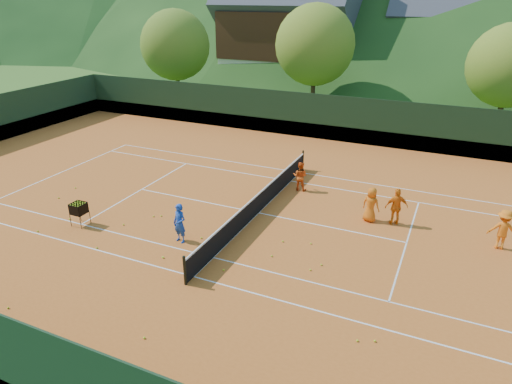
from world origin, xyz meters
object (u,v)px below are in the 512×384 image
at_px(student_b, 396,207).
at_px(student_d, 503,230).
at_px(student_a, 300,176).
at_px(student_c, 371,205).
at_px(ball_hopper, 79,209).
at_px(tennis_net, 258,203).
at_px(chalet_left, 289,29).
at_px(coach, 180,223).
at_px(chalet_mid, 457,38).

height_order(student_b, student_d, student_b).
distance_m(student_a, student_c, 4.33).
height_order(student_b, ball_hopper, student_b).
bearing_deg(tennis_net, ball_hopper, -146.91).
bearing_deg(student_b, student_d, 150.03).
xyz_separation_m(tennis_net, ball_hopper, (-6.37, -4.15, 0.25)).
xyz_separation_m(student_d, tennis_net, (-9.68, -1.05, -0.30)).
distance_m(student_d, chalet_left, 35.34).
xyz_separation_m(coach, ball_hopper, (-4.62, -0.56, -0.05)).
bearing_deg(student_b, ball_hopper, -0.08).
bearing_deg(ball_hopper, coach, 6.92).
relative_size(tennis_net, chalet_mid, 0.95).
height_order(student_a, student_b, student_b).
bearing_deg(student_d, chalet_mid, -87.10).
bearing_deg(chalet_mid, student_b, -90.54).
height_order(student_c, ball_hopper, student_c).
distance_m(ball_hopper, chalet_left, 34.69).
relative_size(student_b, chalet_mid, 0.13).
xyz_separation_m(student_d, chalet_mid, (-3.68, 32.95, 4.17)).
bearing_deg(ball_hopper, student_b, 24.74).
height_order(student_a, tennis_net, student_a).
bearing_deg(student_b, coach, 9.06).
bearing_deg(student_c, student_a, -13.16).
height_order(coach, student_c, coach).
distance_m(student_b, ball_hopper, 13.28).
bearing_deg(ball_hopper, student_d, 17.95).
xyz_separation_m(coach, student_b, (7.44, 5.00, 0.01)).
relative_size(student_a, student_d, 0.91).
bearing_deg(student_c, chalet_mid, -78.62).
relative_size(student_c, student_d, 0.96).
bearing_deg(student_b, tennis_net, -10.92).
relative_size(student_c, ball_hopper, 1.53).
distance_m(student_d, tennis_net, 9.74).
relative_size(coach, student_c, 1.04).
bearing_deg(student_a, chalet_mid, -103.19).
distance_m(coach, tennis_net, 4.00).
bearing_deg(student_c, student_b, -159.03).
relative_size(student_a, tennis_net, 0.12).
height_order(student_b, student_c, student_b).
height_order(student_d, ball_hopper, student_d).
distance_m(student_c, chalet_mid, 33.02).
xyz_separation_m(student_b, chalet_mid, (0.30, 32.59, 4.15)).
distance_m(coach, student_d, 12.33).
xyz_separation_m(student_b, student_c, (-1.03, -0.13, -0.05)).
relative_size(student_c, chalet_mid, 0.12).
bearing_deg(tennis_net, coach, -115.99).
bearing_deg(chalet_left, student_a, -68.02).
distance_m(tennis_net, chalet_left, 32.04).
bearing_deg(coach, ball_hopper, -160.64).
xyz_separation_m(student_c, tennis_net, (-4.66, -1.28, -0.27)).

